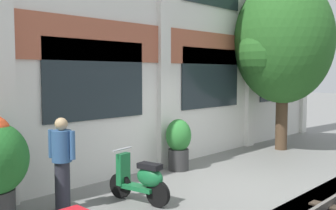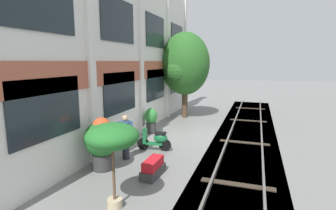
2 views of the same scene
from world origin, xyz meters
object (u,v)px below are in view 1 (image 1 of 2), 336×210
broadleaf_tree (283,44)px  resident_by_doorway (62,161)px  scooter_near_curb (141,180)px  potted_plant_fluted_column (179,143)px

broadleaf_tree → resident_by_doorway: size_ratio=3.25×
scooter_near_curb → potted_plant_fluted_column: bearing=-71.7°
broadleaf_tree → resident_by_doorway: 8.09m
scooter_near_curb → resident_by_doorway: size_ratio=0.84×
broadleaf_tree → potted_plant_fluted_column: bearing=171.9°
potted_plant_fluted_column → resident_by_doorway: size_ratio=0.77×
potted_plant_fluted_column → scooter_near_curb: potted_plant_fluted_column is taller
broadleaf_tree → potted_plant_fluted_column: broadleaf_tree is taller
broadleaf_tree → resident_by_doorway: broadleaf_tree is taller
broadleaf_tree → resident_by_doorway: bearing=179.0°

